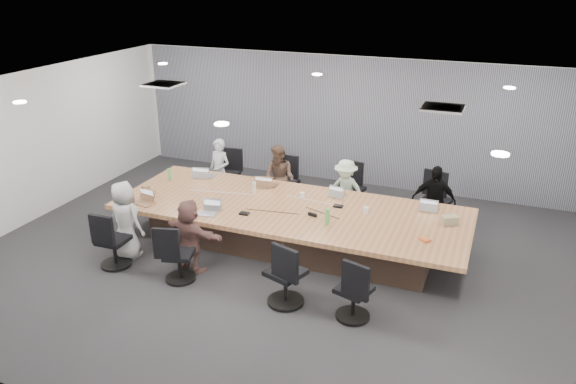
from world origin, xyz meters
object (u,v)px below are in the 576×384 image
at_px(chair_7, 354,294).
at_px(canvas_bag, 450,220).
at_px(person_2, 345,191).
at_px(stapler, 312,215).
at_px(chair_1, 286,186).
at_px(bottle_clear, 254,187).
at_px(laptop_1, 268,185).
at_px(chair_0, 228,178).
at_px(person_5, 190,236).
at_px(laptop_0, 206,176).
at_px(conference_table, 290,225).
at_px(person_1, 279,179).
at_px(chair_4, 114,244).
at_px(chair_5, 179,259).
at_px(mug_brown, 148,189).
at_px(snack_packet, 424,239).
at_px(laptop_3, 429,208).
at_px(person_4, 125,220).
at_px(chair_6, 286,278).
at_px(chair_3, 435,206).
at_px(laptop_2, 337,195).
at_px(bottle_green_left, 169,174).
at_px(person_0, 220,171).
at_px(chair_2, 350,194).
at_px(person_3, 434,201).
at_px(bottle_green_right, 327,217).
at_px(laptop_4, 145,203).

xyz_separation_m(chair_7, canvas_bag, (1.01, 1.99, 0.43)).
distance_m(person_2, stapler, 1.59).
relative_size(chair_1, bottle_clear, 3.61).
height_order(chair_1, chair_7, chair_1).
xyz_separation_m(laptop_1, canvas_bag, (3.36, -0.51, 0.06)).
xyz_separation_m(chair_0, person_5, (0.90, -3.05, 0.22)).
distance_m(laptop_0, canvas_bag, 4.71).
relative_size(conference_table, person_1, 4.45).
bearing_deg(person_5, chair_4, 29.40).
bearing_deg(chair_5, mug_brown, 120.71).
bearing_deg(mug_brown, snack_packet, -1.63).
height_order(chair_5, person_5, person_5).
bearing_deg(laptop_3, mug_brown, 12.41).
xyz_separation_m(person_4, stapler, (2.87, 1.12, 0.10)).
distance_m(laptop_0, bottle_clear, 1.33).
bearing_deg(snack_packet, conference_table, 169.28).
bearing_deg(stapler, chair_6, -70.31).
xyz_separation_m(chair_3, person_4, (-4.61, -3.05, 0.24)).
xyz_separation_m(chair_3, laptop_2, (-1.63, -0.90, 0.32)).
xyz_separation_m(person_2, person_4, (-2.98, -2.70, 0.05)).
distance_m(chair_5, bottle_green_left, 2.56).
height_order(person_0, person_5, person_0).
bearing_deg(chair_2, mug_brown, 40.56).
height_order(chair_0, person_3, person_3).
height_order(chair_4, laptop_1, chair_4).
height_order(chair_0, bottle_green_right, bottle_green_right).
bearing_deg(person_4, canvas_bag, -151.44).
height_order(chair_0, person_4, person_4).
xyz_separation_m(chair_6, person_1, (-1.35, 3.05, 0.25)).
distance_m(chair_1, laptop_1, 0.97).
distance_m(chair_1, snack_packet, 3.77).
xyz_separation_m(laptop_1, laptop_3, (2.97, 0.00, 0.00)).
bearing_deg(laptop_0, chair_2, -170.60).
xyz_separation_m(conference_table, bottle_clear, (-0.83, 0.35, 0.45)).
xyz_separation_m(chair_2, laptop_4, (-2.98, -2.50, 0.33)).
height_order(laptop_0, mug_brown, mug_brown).
distance_m(chair_2, canvas_bag, 2.49).
height_order(person_2, laptop_4, person_2).
height_order(laptop_4, bottle_green_left, bottle_green_left).
height_order(chair_6, stapler, chair_6).
height_order(chair_0, stapler, stapler).
xyz_separation_m(person_3, snack_packet, (0.11, -1.79, 0.10)).
xyz_separation_m(laptop_2, person_3, (1.63, 0.55, -0.09)).
bearing_deg(laptop_2, mug_brown, 28.12).
distance_m(laptop_1, bottle_clear, 0.47).
bearing_deg(laptop_3, chair_0, -12.15).
bearing_deg(canvas_bag, person_4, -161.79).
height_order(chair_5, laptop_1, laptop_1).
relative_size(chair_2, laptop_2, 2.97).
relative_size(person_1, person_3, 1.02).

